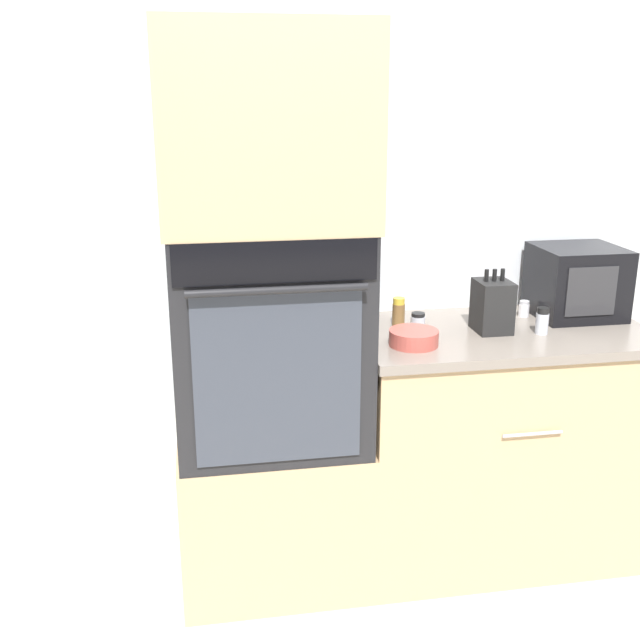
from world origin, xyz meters
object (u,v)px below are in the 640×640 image
at_px(microwave, 577,282).
at_px(bowl, 414,338).
at_px(condiment_jar_mid, 542,321).
at_px(condiment_jar_near, 399,312).
at_px(condiment_jar_far, 418,321).
at_px(condiment_jar_back, 524,309).
at_px(wall_oven, 268,333).
at_px(knife_block, 492,306).

height_order(microwave, bowl, microwave).
xyz_separation_m(microwave, condiment_jar_mid, (-0.23, -0.20, -0.09)).
relative_size(bowl, condiment_jar_near, 1.62).
relative_size(condiment_jar_near, condiment_jar_far, 1.79).
distance_m(bowl, condiment_jar_near, 0.24).
height_order(microwave, condiment_jar_far, microwave).
relative_size(condiment_jar_far, condiment_jar_back, 0.94).
distance_m(microwave, condiment_jar_near, 0.73).
relative_size(condiment_jar_mid, condiment_jar_far, 1.67).
distance_m(microwave, bowl, 0.78).
distance_m(condiment_jar_mid, condiment_jar_back, 0.22).
bearing_deg(wall_oven, condiment_jar_near, 12.97).
bearing_deg(condiment_jar_back, condiment_jar_mid, -97.79).
xyz_separation_m(bowl, condiment_jar_mid, (0.50, 0.05, 0.02)).
distance_m(bowl, condiment_jar_mid, 0.51).
height_order(bowl, condiment_jar_near, condiment_jar_near).
relative_size(wall_oven, condiment_jar_far, 13.01).
relative_size(knife_block, condiment_jar_back, 3.70).
bearing_deg(bowl, knife_block, 18.17).
height_order(knife_block, condiment_jar_near, knife_block).
height_order(microwave, condiment_jar_mid, microwave).
height_order(knife_block, condiment_jar_far, knife_block).
height_order(wall_oven, condiment_jar_back, wall_oven).
height_order(bowl, condiment_jar_back, condiment_jar_back).
relative_size(microwave, condiment_jar_near, 2.99).
bearing_deg(condiment_jar_mid, microwave, 40.73).
bearing_deg(knife_block, condiment_jar_near, 158.17).
height_order(condiment_jar_near, condiment_jar_back, condiment_jar_near).
height_order(condiment_jar_mid, condiment_jar_back, condiment_jar_mid).
height_order(knife_block, condiment_jar_mid, knife_block).
xyz_separation_m(wall_oven, condiment_jar_far, (0.57, 0.07, -0.00)).
xyz_separation_m(microwave, knife_block, (-0.40, -0.14, -0.04)).
bearing_deg(knife_block, condiment_jar_far, 163.32).
bearing_deg(condiment_jar_near, microwave, 0.58).
height_order(microwave, knife_block, microwave).
bearing_deg(condiment_jar_mid, condiment_jar_far, 161.83).
relative_size(wall_oven, microwave, 2.42).
bearing_deg(knife_block, condiment_jar_mid, -20.39).
bearing_deg(condiment_jar_near, wall_oven, -167.03).
height_order(condiment_jar_near, condiment_jar_far, condiment_jar_near).
xyz_separation_m(condiment_jar_far, condiment_jar_back, (0.46, 0.08, 0.00)).
distance_m(condiment_jar_near, condiment_jar_mid, 0.53).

